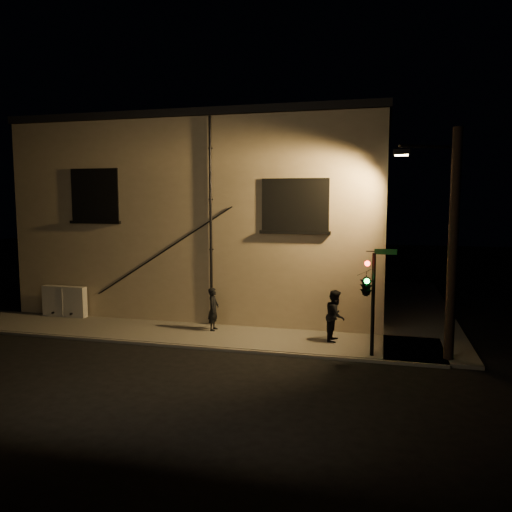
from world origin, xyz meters
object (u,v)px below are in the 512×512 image
(pedestrian_a, at_px, (213,309))
(streetlamp_pole, at_px, (450,240))
(pedestrian_b, at_px, (335,316))
(utility_cabinet, at_px, (65,301))
(traffic_signal, at_px, (367,284))

(pedestrian_a, height_order, streetlamp_pole, streetlamp_pole)
(pedestrian_b, bearing_deg, utility_cabinet, 90.37)
(pedestrian_b, distance_m, streetlamp_pole, 4.74)
(traffic_signal, bearing_deg, utility_cabinet, 169.00)
(utility_cabinet, xyz_separation_m, streetlamp_pole, (15.43, -2.06, 3.12))
(traffic_signal, bearing_deg, streetlamp_pole, 10.35)
(utility_cabinet, height_order, streetlamp_pole, streetlamp_pole)
(pedestrian_b, distance_m, traffic_signal, 2.40)
(streetlamp_pole, bearing_deg, pedestrian_a, 170.13)
(pedestrian_a, relative_size, pedestrian_b, 0.90)
(utility_cabinet, height_order, traffic_signal, traffic_signal)
(utility_cabinet, xyz_separation_m, traffic_signal, (12.93, -2.51, 1.69))
(traffic_signal, height_order, streetlamp_pole, streetlamp_pole)
(pedestrian_b, height_order, streetlamp_pole, streetlamp_pole)
(pedestrian_b, xyz_separation_m, streetlamp_pole, (3.62, -1.11, 2.86))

